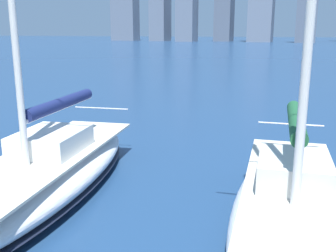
% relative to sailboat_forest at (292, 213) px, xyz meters
% --- Properties ---
extents(sailboat_forest, '(3.06, 8.60, 9.47)m').
position_rel_sailboat_forest_xyz_m(sailboat_forest, '(0.00, 0.00, 0.00)').
color(sailboat_forest, silver).
rests_on(sailboat_forest, ground).
extents(sailboat_navy, '(3.85, 9.46, 9.26)m').
position_rel_sailboat_forest_xyz_m(sailboat_navy, '(6.14, -0.28, -0.05)').
color(sailboat_navy, white).
rests_on(sailboat_navy, ground).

